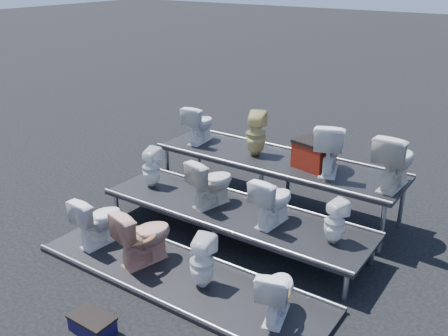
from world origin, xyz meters
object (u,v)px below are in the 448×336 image
Objects in this scene: toilet_8 at (199,124)px; toilet_10 at (330,147)px; step_stool at (93,325)px; toilet_3 at (277,291)px; toilet_1 at (144,235)px; toilet_9 at (256,134)px; toilet_5 at (211,182)px; toilet_11 at (395,160)px; toilet_0 at (99,219)px; toilet_6 at (273,200)px; toilet_7 at (335,222)px; toilet_4 at (151,167)px; red_crate at (314,156)px; toilet_2 at (202,262)px.

toilet_8 is 0.85× the size of toilet_10.
toilet_10 is 4.25m from step_stool.
toilet_3 is 0.84× the size of toilet_10.
toilet_9 is at bearing -79.60° from toilet_1.
toilet_9 reaches higher than toilet_3.
toilet_10 is at bearing -92.32° from toilet_3.
toilet_5 is at bearing 127.54° from toilet_8.
toilet_9 is 2.32m from toilet_11.
toilet_6 reaches higher than toilet_0.
toilet_0 is 3.34m from toilet_7.
toilet_5 reaches higher than toilet_3.
toilet_4 is 0.96× the size of toilet_8.
toilet_7 is 3.46m from toilet_8.
step_stool is (-1.61, -1.35, -0.31)m from toilet_3.
toilet_5 is (0.20, 1.30, 0.36)m from toilet_1.
toilet_7 is (0.93, 0.00, -0.05)m from toilet_6.
red_crate is at bearing -31.43° from toilet_7.
step_stool is (0.24, -2.65, -0.74)m from toilet_5.
toilet_10 is at bearing -159.90° from toilet_4.
toilet_1 is 0.98× the size of toilet_11.
toilet_11 is (2.32, 0.00, 0.04)m from toilet_9.
toilet_0 is 1.12× the size of toilet_3.
toilet_7 is 0.88× the size of toilet_8.
red_crate is at bearing -104.84° from toilet_2.
toilet_7 is 1.43m from toilet_11.
red_crate is (1.24, 2.62, 0.60)m from toilet_1.
toilet_7 is at bearing -174.61° from toilet_6.
toilet_11 reaches higher than toilet_0.
toilet_1 is 3.70m from toilet_11.
red_crate is (2.25, 1.32, 0.27)m from toilet_4.
step_stool is at bearing -88.86° from red_crate.
toilet_2 is at bearing 136.26° from toilet_5.
toilet_11 reaches higher than toilet_6.
toilet_8 is (-1.00, 2.60, 0.74)m from toilet_1.
toilet_2 is at bearing 63.50° from toilet_11.
toilet_11 is (2.31, 1.30, 0.44)m from toilet_5.
toilet_6 is at bearing 49.82° from toilet_11.
toilet_2 reaches higher than step_stool.
toilet_8 is at bearing -54.44° from toilet_1.
toilet_4 is 3.10m from step_stool.
toilet_5 is (-1.85, 1.30, 0.43)m from toilet_3.
toilet_3 is at bearing 107.99° from toilet_9.
toilet_11 is at bearing -119.39° from toilet_1.
toilet_7 is 2.42m from toilet_9.
red_crate reaches higher than toilet_6.
toilet_11 reaches higher than toilet_7.
toilet_7 is 3.24m from step_stool.
toilet_2 is 2.79m from toilet_10.
toilet_10 is 0.33m from red_crate.
toilet_11 is at bearing 162.36° from toilet_9.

